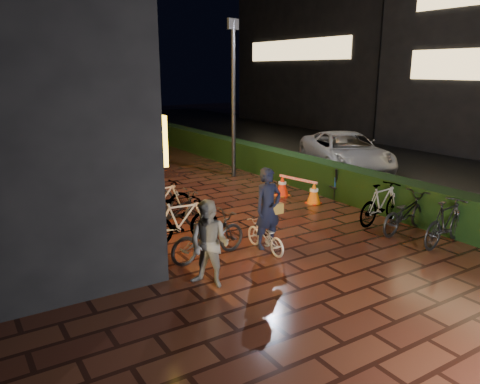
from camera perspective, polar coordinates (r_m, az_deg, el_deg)
ground at (r=10.39m, az=10.58°, el=-7.08°), size 80.00×80.00×0.00m
asphalt_road at (r=20.10m, az=19.88°, el=2.96°), size 11.00×60.00×0.01m
hedge at (r=18.31m, az=1.27°, el=4.34°), size 0.70×20.00×1.00m
bystander_person at (r=8.40m, az=-3.75°, el=-6.34°), size 0.95×0.99×1.60m
van at (r=18.44m, az=12.72°, el=4.80°), size 4.36×5.77×1.46m
far_buildings at (r=29.22m, az=24.15°, el=18.81°), size 9.08×31.00×14.00m
lamp_post_hedge at (r=16.84m, az=-0.82°, el=12.04°), size 0.52×0.24×5.48m
lamp_post_sf at (r=17.34m, az=-18.29°, el=11.59°), size 0.54×0.17×5.58m
cyclist at (r=9.95m, az=3.26°, el=-3.60°), size 0.67×1.30×1.86m
traffic_barrier at (r=14.18m, az=7.04°, el=0.40°), size 0.67×1.62×0.66m
cart_assembly at (r=14.38m, az=11.92°, el=1.16°), size 0.68×0.58×1.00m
parked_bikes_storefront at (r=12.02m, az=-10.03°, el=-1.49°), size 2.06×6.09×1.06m
parked_bikes_hedge at (r=11.85m, az=19.95°, el=-2.36°), size 1.89×2.53×1.06m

